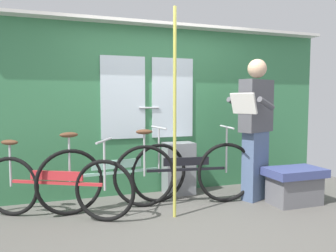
% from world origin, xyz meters
% --- Properties ---
extents(ground_plane, '(6.05, 3.93, 0.04)m').
position_xyz_m(ground_plane, '(0.00, 0.00, -0.02)').
color(ground_plane, '#56544F').
extents(train_door_wall, '(5.05, 0.28, 2.32)m').
position_xyz_m(train_door_wall, '(-0.01, 1.16, 1.21)').
color(train_door_wall, '#387A4C').
rests_on(train_door_wall, ground_plane).
extents(bicycle_near_door, '(1.83, 0.44, 0.96)m').
position_xyz_m(bicycle_near_door, '(-0.74, 0.59, 0.40)').
color(bicycle_near_door, black).
rests_on(bicycle_near_door, ground_plane).
extents(bicycle_leaning_behind, '(1.79, 0.44, 0.97)m').
position_xyz_m(bicycle_leaning_behind, '(0.09, 0.47, 0.40)').
color(bicycle_leaning_behind, black).
rests_on(bicycle_leaning_behind, ground_plane).
extents(bicycle_by_pole, '(1.58, 0.89, 0.88)m').
position_xyz_m(bicycle_by_pole, '(-1.43, 0.47, 0.36)').
color(bicycle_by_pole, black).
rests_on(bicycle_by_pole, ground_plane).
extents(passenger_reading_newspaper, '(0.64, 0.60, 1.81)m').
position_xyz_m(passenger_reading_newspaper, '(1.02, 0.38, 0.96)').
color(passenger_reading_newspaper, slate).
rests_on(passenger_reading_newspaper, ground_plane).
extents(trash_bin_by_wall, '(0.41, 0.28, 0.71)m').
position_xyz_m(trash_bin_by_wall, '(0.18, 0.95, 0.36)').
color(trash_bin_by_wall, gray).
rests_on(trash_bin_by_wall, ground_plane).
extents(handrail_pole, '(0.04, 0.04, 2.28)m').
position_xyz_m(handrail_pole, '(-0.19, 0.10, 1.14)').
color(handrail_pole, '#C6C14C').
rests_on(handrail_pole, ground_plane).
extents(bench_seat_corner, '(0.70, 0.44, 0.45)m').
position_xyz_m(bench_seat_corner, '(1.38, 0.05, 0.24)').
color(bench_seat_corner, '#3D477F').
rests_on(bench_seat_corner, ground_plane).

